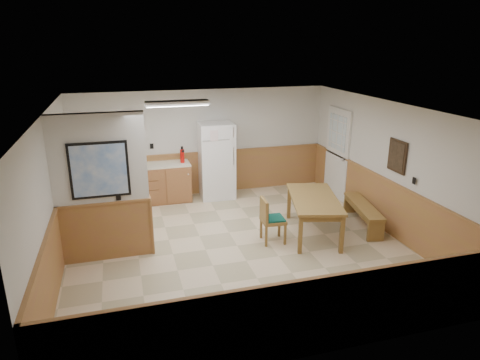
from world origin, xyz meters
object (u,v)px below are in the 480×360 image
object	(u,v)px
dining_bench	(363,210)
fire_extinguisher	(182,155)
dining_table	(314,202)
dining_chair	(269,217)
soap_bottle	(109,163)
refrigerator	(217,161)

from	to	relation	value
dining_bench	fire_extinguisher	bearing A→B (deg)	153.99
dining_table	dining_bench	world-z (taller)	dining_table
dining_chair	soap_bottle	size ratio (longest dim) A/B	3.73
dining_chair	soap_bottle	bearing A→B (deg)	139.95
refrigerator	dining_bench	distance (m)	3.50
refrigerator	fire_extinguisher	bearing A→B (deg)	-178.90
dining_bench	fire_extinguisher	size ratio (longest dim) A/B	4.07
refrigerator	fire_extinguisher	world-z (taller)	refrigerator
dining_table	fire_extinguisher	xyz separation A→B (m)	(-2.09, 2.57, 0.41)
dining_chair	soap_bottle	world-z (taller)	soap_bottle
dining_bench	dining_chair	distance (m)	2.08
dining_table	dining_bench	xyz separation A→B (m)	(1.13, 0.08, -0.32)
fire_extinguisher	soap_bottle	world-z (taller)	fire_extinguisher
soap_bottle	dining_chair	bearing A→B (deg)	-43.52
dining_table	dining_bench	distance (m)	1.18
fire_extinguisher	soap_bottle	size ratio (longest dim) A/B	1.66
refrigerator	dining_bench	world-z (taller)	refrigerator
dining_chair	dining_table	bearing A→B (deg)	8.52
refrigerator	dining_table	xyz separation A→B (m)	(1.29, -2.55, -0.23)
dining_bench	dining_table	bearing A→B (deg)	-164.29
dining_table	dining_chair	bearing A→B (deg)	-159.79
dining_chair	dining_bench	bearing A→B (deg)	7.99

